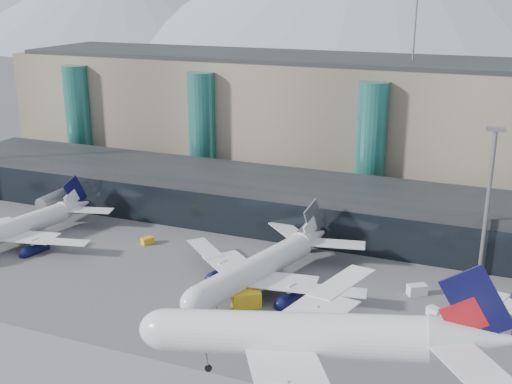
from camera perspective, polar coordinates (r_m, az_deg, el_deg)
concourse at (r=127.05m, az=6.16°, el=-1.45°), size 170.00×27.00×10.00m
terminal_main at (r=161.58m, az=0.93°, el=6.69°), size 130.00×30.00×31.00m
teal_towers at (r=143.81m, az=2.35°, el=4.69°), size 116.40×19.40×46.00m
lightmast_mid at (r=110.72m, az=19.96°, el=-0.24°), size 3.00×1.20×25.60m
hero_jet at (r=58.78m, az=6.50°, el=-11.77°), size 35.55×35.73×11.58m
jet_parked_left at (r=130.50m, az=-19.75°, el=-2.26°), size 33.78×34.68×11.15m
jet_parked_mid at (r=105.46m, az=1.12°, el=-5.68°), size 36.71×38.33×12.30m
veh_b at (r=123.80m, az=-9.63°, el=-4.28°), size 2.25×2.60×1.28m
veh_d at (r=105.88m, az=14.12°, el=-8.43°), size 3.36×3.00×1.70m
veh_g at (r=100.23m, az=15.58°, el=-10.25°), size 2.62×2.48×1.33m
veh_h at (r=99.10m, az=-0.85°, el=-9.53°), size 4.84×4.31×2.38m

